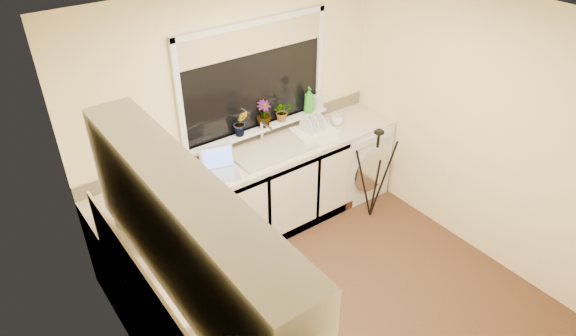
{
  "coord_description": "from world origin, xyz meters",
  "views": [
    {
      "loc": [
        -2.17,
        -2.27,
        3.43
      ],
      "look_at": [
        -0.09,
        0.55,
        1.15
      ],
      "focal_mm": 31.63,
      "sensor_mm": 36.0,
      "label": 1
    }
  ],
  "objects": [
    {
      "name": "floor",
      "position": [
        0.0,
        0.0,
        0.0
      ],
      "size": [
        3.2,
        3.2,
        0.0
      ],
      "primitive_type": "plane",
      "color": "#513420",
      "rests_on": "ground"
    },
    {
      "name": "washing_machine",
      "position": [
        1.27,
        1.19,
        0.44
      ],
      "size": [
        0.63,
        0.61,
        0.87
      ],
      "primitive_type": "cube",
      "rotation": [
        0.0,
        0.0,
        -0.03
      ],
      "color": "silver",
      "rests_on": "floor"
    },
    {
      "name": "wall_back",
      "position": [
        0.0,
        1.5,
        1.23
      ],
      "size": [
        3.2,
        0.0,
        3.2
      ],
      "primitive_type": "plane",
      "rotation": [
        1.57,
        0.0,
        0.0
      ],
      "color": "#FFE9AA",
      "rests_on": "ground"
    },
    {
      "name": "kettle",
      "position": [
        -1.25,
        0.31,
        1.01
      ],
      "size": [
        0.17,
        0.17,
        0.22
      ],
      "primitive_type": "cylinder",
      "color": "white",
      "rests_on": "worktop_left"
    },
    {
      "name": "ceiling",
      "position": [
        0.0,
        0.0,
        2.45
      ],
      "size": [
        3.2,
        3.2,
        0.0
      ],
      "primitive_type": "plane",
      "rotation": [
        3.14,
        0.0,
        0.0
      ],
      "color": "white",
      "rests_on": "ground"
    },
    {
      "name": "plant_c",
      "position": [
        0.26,
        1.43,
        1.18
      ],
      "size": [
        0.15,
        0.15,
        0.27
      ],
      "primitive_type": "imported",
      "rotation": [
        0.0,
        0.0,
        0.01
      ],
      "color": "#999999",
      "rests_on": "windowsill"
    },
    {
      "name": "cup_back",
      "position": [
        1.04,
        1.23,
        0.95
      ],
      "size": [
        0.16,
        0.16,
        0.1
      ],
      "primitive_type": "imported",
      "rotation": [
        0.0,
        0.0,
        0.25
      ],
      "color": "white",
      "rests_on": "worktop_back"
    },
    {
      "name": "base_cabinet_back",
      "position": [
        -0.33,
        1.2,
        0.43
      ],
      "size": [
        2.55,
        0.6,
        0.86
      ],
      "primitive_type": "cube",
      "color": "silver",
      "rests_on": "floor"
    },
    {
      "name": "wall_left",
      "position": [
        -1.6,
        0.0,
        1.23
      ],
      "size": [
        0.0,
        3.0,
        3.0
      ],
      "primitive_type": "plane",
      "rotation": [
        1.57,
        0.0,
        1.57
      ],
      "color": "#FFE9AA",
      "rests_on": "ground"
    },
    {
      "name": "faucet",
      "position": [
        0.2,
        1.38,
        1.02
      ],
      "size": [
        0.03,
        0.03,
        0.24
      ],
      "primitive_type": "cylinder",
      "color": "silver",
      "rests_on": "worktop_back"
    },
    {
      "name": "soap_bottle_green",
      "position": [
        0.8,
        1.4,
        1.19
      ],
      "size": [
        0.14,
        0.14,
        0.27
      ],
      "primitive_type": "imported",
      "rotation": [
        0.0,
        0.0,
        -0.36
      ],
      "color": "green",
      "rests_on": "windowsill"
    },
    {
      "name": "dish_rack",
      "position": [
        0.71,
        1.2,
        0.93
      ],
      "size": [
        0.45,
        0.36,
        0.06
      ],
      "primitive_type": "cube",
      "rotation": [
        0.0,
        0.0,
        -0.12
      ],
      "color": "white",
      "rests_on": "worktop_back"
    },
    {
      "name": "tripod",
      "position": [
        1.12,
        0.69,
        0.52
      ],
      "size": [
        0.57,
        0.57,
        1.04
      ],
      "primitive_type": null,
      "rotation": [
        0.0,
        0.0,
        -0.15
      ],
      "color": "black",
      "rests_on": "floor"
    },
    {
      "name": "window_glass",
      "position": [
        0.2,
        1.49,
        1.55
      ],
      "size": [
        1.5,
        0.02,
        1.0
      ],
      "primitive_type": "cube",
      "color": "black",
      "rests_on": "wall_back"
    },
    {
      "name": "splashback_back",
      "position": [
        0.0,
        1.49,
        0.97
      ],
      "size": [
        3.2,
        0.02,
        0.14
      ],
      "primitive_type": "cube",
      "color": "beige",
      "rests_on": "wall_back"
    },
    {
      "name": "upper_cabinet",
      "position": [
        -1.44,
        -0.45,
        1.8
      ],
      "size": [
        0.28,
        1.9,
        0.7
      ],
      "primitive_type": "cube",
      "color": "silver",
      "rests_on": "wall_left"
    },
    {
      "name": "steel_jar",
      "position": [
        -1.39,
        -0.26,
        0.96
      ],
      "size": [
        0.08,
        0.08,
        0.11
      ],
      "primitive_type": "cylinder",
      "color": "white",
      "rests_on": "worktop_left"
    },
    {
      "name": "laptop",
      "position": [
        -0.41,
        1.16,
        0.96
      ],
      "size": [
        0.37,
        0.36,
        0.23
      ],
      "rotation": [
        0.0,
        0.0,
        -0.27
      ],
      "color": "#ABABB3",
      "rests_on": "worktop_back"
    },
    {
      "name": "window_blind",
      "position": [
        0.2,
        1.46,
        1.92
      ],
      "size": [
        1.5,
        0.02,
        0.25
      ],
      "primitive_type": "cube",
      "color": "tan",
      "rests_on": "wall_back"
    },
    {
      "name": "microwave",
      "position": [
        -1.23,
        0.78,
        1.03
      ],
      "size": [
        0.41,
        0.53,
        0.26
      ],
      "primitive_type": "imported",
      "rotation": [
        0.0,
        0.0,
        1.78
      ],
      "color": "white",
      "rests_on": "worktop_left"
    },
    {
      "name": "worktop_left",
      "position": [
        -1.3,
        -0.3,
        0.88
      ],
      "size": [
        0.6,
        2.4,
        0.04
      ],
      "primitive_type": "cube",
      "color": "beige",
      "rests_on": "base_cabinet_left"
    },
    {
      "name": "soap_bottle_clear",
      "position": [
        0.92,
        1.42,
        1.15
      ],
      "size": [
        0.11,
        0.11,
        0.21
      ],
      "primitive_type": "imported",
      "rotation": [
        0.0,
        0.0,
        0.22
      ],
      "color": "#999999",
      "rests_on": "windowsill"
    },
    {
      "name": "worktop_back",
      "position": [
        0.0,
        1.2,
        0.88
      ],
      "size": [
        3.2,
        0.6,
        0.04
      ],
      "primitive_type": "cube",
      "color": "beige",
      "rests_on": "base_cabinet_back"
    },
    {
      "name": "windowsill",
      "position": [
        0.2,
        1.43,
        1.04
      ],
      "size": [
        1.6,
        0.14,
        0.03
      ],
      "primitive_type": "cube",
      "color": "white",
      "rests_on": "wall_back"
    },
    {
      "name": "wall_front",
      "position": [
        0.0,
        -1.5,
        1.23
      ],
      "size": [
        3.2,
        0.0,
        3.2
      ],
      "primitive_type": "plane",
      "rotation": [
        -1.57,
        0.0,
        0.0
      ],
      "color": "#FFE9AA",
      "rests_on": "ground"
    },
    {
      "name": "plant_d",
      "position": [
        0.47,
        1.42,
        1.15
      ],
      "size": [
        0.22,
        0.2,
        0.2
      ],
      "primitive_type": "imported",
      "rotation": [
        0.0,
        0.0,
        -0.27
      ],
      "color": "#999999",
      "rests_on": "windowsill"
    },
    {
      "name": "wall_right",
      "position": [
        1.6,
        0.0,
        1.23
      ],
      "size": [
        0.0,
        3.0,
        3.0
      ],
      "primitive_type": "plane",
      "rotation": [
        1.57,
        0.0,
        -1.57
      ],
      "color": "#FFE9AA",
      "rests_on": "ground"
    },
    {
      "name": "splashback_left",
      "position": [
        -1.59,
        -0.3,
        1.12
      ],
      "size": [
        0.02,
        2.4,
        0.45
      ],
      "primitive_type": "cube",
      "color": "beige",
      "rests_on": "wall_left"
    },
    {
      "name": "sink",
      "position": [
        0.2,
        1.2,
        0.91
      ],
      "size": [
        0.82,
        0.46,
        0.03
      ],
      "primitive_type": "cube",
      "color": "tan",
      "rests_on": "worktop_back"
    },
    {
      "name": "plant_b",
      "position": [
        -0.02,
        1.4,
        1.18
      ],
      "size": [
        0.18,
        0.16,
        0.26
      ],
      "primitive_type": "imported",
      "rotation": [
        0.0,
        0.0,
        -0.37
      ],
      "color": "#999999",
      "rests_on": "windowsill"
    }
  ]
}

